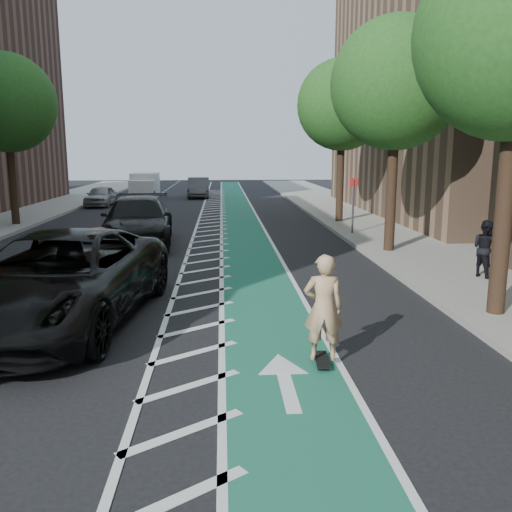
{
  "coord_description": "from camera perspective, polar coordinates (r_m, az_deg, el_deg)",
  "views": [
    {
      "loc": [
        2.03,
        -10.66,
        3.56
      ],
      "look_at": [
        2.84,
        2.08,
        1.1
      ],
      "focal_mm": 38.0,
      "sensor_mm": 36.0,
      "label": 1
    }
  ],
  "objects": [
    {
      "name": "tree_r_c",
      "position": [
        19.68,
        14.4,
        17.04
      ],
      "size": [
        4.2,
        4.2,
        7.9
      ],
      "color": "#382619",
      "rests_on": "ground"
    },
    {
      "name": "car_grey",
      "position": [
        43.53,
        -6.07,
        7.18
      ],
      "size": [
        1.76,
        4.77,
        1.56
      ],
      "primitive_type": "imported",
      "rotation": [
        0.0,
        0.0,
        0.02
      ],
      "color": "#525357",
      "rests_on": "ground"
    },
    {
      "name": "barrel_c",
      "position": [
        25.86,
        -13.49,
        3.68
      ],
      "size": [
        0.68,
        0.68,
        0.93
      ],
      "color": "#F1490C",
      "rests_on": "ground"
    },
    {
      "name": "skateboarder",
      "position": [
        9.13,
        7.09,
        -5.39
      ],
      "size": [
        0.7,
        0.49,
        1.81
      ],
      "primitive_type": "imported",
      "rotation": [
        0.0,
        0.0,
        3.05
      ],
      "color": "tan",
      "rests_on": "skateboard"
    },
    {
      "name": "bike_lane",
      "position": [
        20.98,
        -0.92,
        1.16
      ],
      "size": [
        2.0,
        90.0,
        0.01
      ],
      "primitive_type": "cube",
      "color": "#1B614E",
      "rests_on": "ground"
    },
    {
      "name": "ground",
      "position": [
        11.42,
        -13.8,
        -7.58
      ],
      "size": [
        120.0,
        120.0,
        0.0
      ],
      "primitive_type": "plane",
      "color": "black",
      "rests_on": "ground"
    },
    {
      "name": "sidewalk_right",
      "position": [
        22.24,
        16.06,
        1.46
      ],
      "size": [
        5.0,
        90.0,
        0.15
      ],
      "primitive_type": "cube",
      "color": "gray",
      "rests_on": "ground"
    },
    {
      "name": "pedestrian",
      "position": [
        16.19,
        22.99,
        0.73
      ],
      "size": [
        0.83,
        0.93,
        1.58
      ],
      "primitive_type": "imported",
      "rotation": [
        0.0,
        0.0,
        1.93
      ],
      "color": "black",
      "rests_on": "sidewalk_right"
    },
    {
      "name": "suv_far",
      "position": [
        21.42,
        -12.34,
        3.58
      ],
      "size": [
        3.05,
        6.52,
        1.84
      ],
      "primitive_type": "imported",
      "rotation": [
        0.0,
        0.0,
        0.08
      ],
      "color": "black",
      "rests_on": "ground"
    },
    {
      "name": "box_truck",
      "position": [
        44.34,
        -11.65,
        7.2
      ],
      "size": [
        2.15,
        4.58,
        1.89
      ],
      "rotation": [
        0.0,
        0.0,
        0.03
      ],
      "color": "white",
      "rests_on": "ground"
    },
    {
      "name": "tree_l_d",
      "position": [
        28.53,
        -24.8,
        14.38
      ],
      "size": [
        4.2,
        4.2,
        7.9
      ],
      "color": "#382619",
      "rests_on": "ground"
    },
    {
      "name": "curb_right",
      "position": [
        21.54,
        9.91,
        1.45
      ],
      "size": [
        0.12,
        90.0,
        0.16
      ],
      "primitive_type": "cube",
      "color": "gray",
      "rests_on": "ground"
    },
    {
      "name": "barrel_a",
      "position": [
        19.15,
        -16.34,
        1.2
      ],
      "size": [
        0.74,
        0.74,
        1.01
      ],
      "color": "#FA4D0D",
      "rests_on": "ground"
    },
    {
      "name": "sign_post",
      "position": [
        23.44,
        10.19,
        5.33
      ],
      "size": [
        0.35,
        0.08,
        2.47
      ],
      "color": "#4C4C4C",
      "rests_on": "ground"
    },
    {
      "name": "buffer_strip",
      "position": [
        20.97,
        -5.02,
        1.1
      ],
      "size": [
        1.4,
        90.0,
        0.01
      ],
      "primitive_type": "cube",
      "color": "silver",
      "rests_on": "ground"
    },
    {
      "name": "building_right_far",
      "position": [
        34.85,
        24.32,
        19.8
      ],
      "size": [
        14.0,
        22.0,
        19.0
      ],
      "primitive_type": "cube",
      "color": "#84664C",
      "rests_on": "ground"
    },
    {
      "name": "barrel_b",
      "position": [
        25.16,
        -12.55,
        3.51
      ],
      "size": [
        0.67,
        0.67,
        0.92
      ],
      "color": "#FE4B0D",
      "rests_on": "ground"
    },
    {
      "name": "skateboard",
      "position": [
        9.43,
        6.96,
        -10.8
      ],
      "size": [
        0.29,
        0.79,
        0.1
      ],
      "rotation": [
        0.0,
        0.0,
        -0.09
      ],
      "color": "black",
      "rests_on": "ground"
    },
    {
      "name": "suv_near",
      "position": [
        11.95,
        -19.91,
        -2.31
      ],
      "size": [
        4.06,
        7.27,
        1.92
      ],
      "primitive_type": "imported",
      "rotation": [
        0.0,
        0.0,
        -0.13
      ],
      "color": "black",
      "rests_on": "ground"
    },
    {
      "name": "tree_r_d",
      "position": [
        27.39,
        9.1,
        15.41
      ],
      "size": [
        4.2,
        4.2,
        7.9
      ],
      "color": "#382619",
      "rests_on": "ground"
    },
    {
      "name": "car_silver",
      "position": [
        37.66,
        -16.02,
        6.1
      ],
      "size": [
        1.69,
        4.02,
        1.36
      ],
      "primitive_type": "imported",
      "rotation": [
        0.0,
        0.0,
        -0.02
      ],
      "color": "#97969B",
      "rests_on": "ground"
    }
  ]
}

